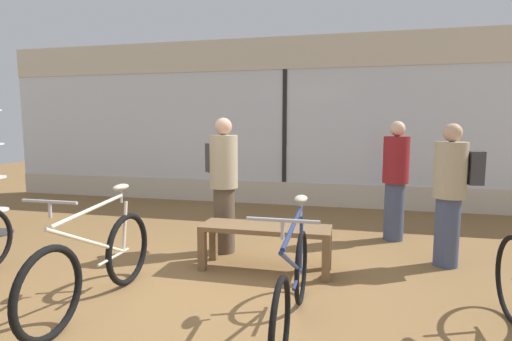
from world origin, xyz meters
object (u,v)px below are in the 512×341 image
bicycle_right (293,284)px  customer_mid_floor (395,179)px  customer_near_rack (451,191)px  customer_by_window (223,181)px  display_bench (265,234)px  bicycle_left (95,264)px

bicycle_right → customer_mid_floor: size_ratio=1.06×
customer_near_rack → customer_by_window: 2.60m
bicycle_right → customer_near_rack: customer_near_rack is taller
bicycle_right → display_bench: bearing=111.1°
bicycle_left → customer_mid_floor: size_ratio=1.10×
bicycle_right → customer_by_window: customer_by_window is taller
bicycle_left → bicycle_right: bicycle_left is taller
customer_near_rack → bicycle_left: bearing=-150.8°
display_bench → customer_mid_floor: size_ratio=0.87×
display_bench → customer_by_window: customer_by_window is taller
bicycle_left → customer_by_window: size_ratio=1.07×
bicycle_left → display_bench: bearing=44.0°
bicycle_left → customer_near_rack: bearing=29.2°
bicycle_right → customer_near_rack: size_ratio=1.08×
display_bench → customer_near_rack: bearing=16.7°
customer_by_window → customer_near_rack: bearing=2.1°
bicycle_right → customer_by_window: size_ratio=1.04×
bicycle_left → customer_near_rack: (3.20, 1.79, 0.47)m
bicycle_left → customer_near_rack: size_ratio=1.12×
customer_near_rack → bicycle_right: bearing=-129.3°
customer_by_window → bicycle_right: bearing=-57.2°
bicycle_left → customer_near_rack: customer_near_rack is taller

